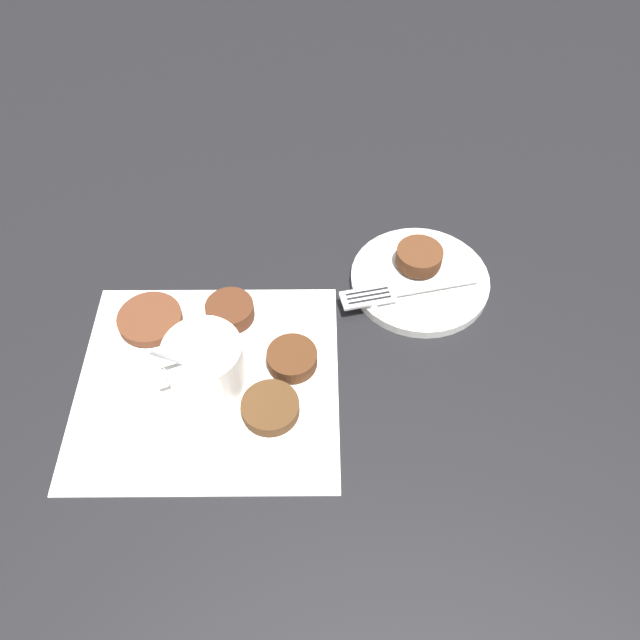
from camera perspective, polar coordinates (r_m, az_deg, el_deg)
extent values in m
plane|color=black|center=(0.76, -9.40, -4.42)|extent=(4.00, 4.00, 0.00)
cube|color=white|center=(0.75, -10.18, -5.52)|extent=(0.31, 0.29, 0.00)
cylinder|color=white|center=(0.72, -10.47, -3.92)|extent=(0.09, 0.09, 0.06)
cylinder|color=#C65123|center=(0.73, -10.33, -4.46)|extent=(0.08, 0.08, 0.03)
cone|color=white|center=(0.71, -14.11, -2.85)|extent=(0.02, 0.02, 0.02)
cylinder|color=silver|center=(0.68, -12.69, -3.75)|extent=(0.04, 0.05, 0.11)
cylinder|color=#4A2916|center=(0.74, -2.57, -3.53)|extent=(0.06, 0.06, 0.02)
cylinder|color=#4B2817|center=(0.79, -8.23, 0.86)|extent=(0.06, 0.06, 0.02)
cylinder|color=#5A311E|center=(0.81, -15.29, 0.09)|extent=(0.08, 0.08, 0.01)
cylinder|color=#4C301A|center=(0.71, -4.56, -7.99)|extent=(0.07, 0.07, 0.02)
cylinder|color=white|center=(0.83, 9.09, 3.63)|extent=(0.18, 0.18, 0.01)
torus|color=white|center=(0.83, 9.16, 4.01)|extent=(0.17, 0.17, 0.01)
cylinder|color=#512D19|center=(0.83, 9.06, 5.77)|extent=(0.06, 0.06, 0.02)
cube|color=silver|center=(0.81, 10.62, 3.18)|extent=(0.11, 0.04, 0.00)
cube|color=silver|center=(0.79, 4.43, 2.13)|extent=(0.07, 0.04, 0.00)
cube|color=black|center=(0.79, 4.30, 2.64)|extent=(0.05, 0.02, 0.00)
cube|color=black|center=(0.79, 4.44, 2.24)|extent=(0.05, 0.02, 0.00)
cube|color=black|center=(0.78, 4.58, 1.85)|extent=(0.05, 0.02, 0.00)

